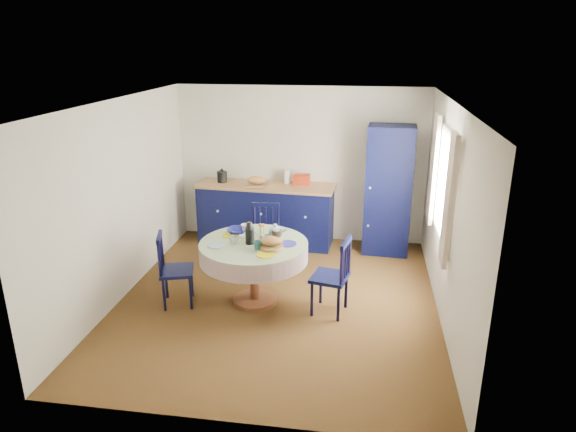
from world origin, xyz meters
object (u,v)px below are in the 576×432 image
Objects in this scene: pantry_cabinet at (388,191)px; chair_right at (333,276)px; chair_left at (173,269)px; chair_far at (265,237)px; mug_a at (234,240)px; mug_c at (277,234)px; kitchen_counter at (266,213)px; dining_table at (254,252)px; mug_d at (245,228)px; cobalt_bowl at (237,231)px; mug_b at (258,245)px.

pantry_cabinet is 2.22m from chair_right.
chair_far reaches higher than chair_left.
mug_c is (0.49, 0.26, 0.01)m from mug_a.
pantry_cabinet reaches higher than mug_c.
chair_far is at bearing 111.24° from mug_c.
kitchen_counter is 17.04× the size of mug_c.
kitchen_counter is 1.13× the size of pantry_cabinet.
chair_right is (1.97, 0.08, 0.01)m from chair_left.
dining_table reaches higher than chair_right.
mug_a is at bearing -95.98° from chair_left.
pantry_cabinet reaches higher than dining_table.
mug_d is (-0.44, 0.16, -0.00)m from mug_c.
chair_right is at bearing -22.37° from mug_d.
pantry_cabinet is 18.63× the size of mug_d.
mug_d is 0.41× the size of cobalt_bowl.
chair_left is 1.04m from mug_d.
chair_right is at bearing -6.99° from dining_table.
chair_far is 9.05× the size of mug_d.
chair_far reaches higher than mug_d.
cobalt_bowl is at bearing 127.07° from mug_b.
dining_table is 1.01m from chair_right.
mug_c is 1.23× the size of mug_d.
mug_d is at bearing -71.31° from chair_left.
dining_table is 1.38× the size of chair_right.
mug_b is at bearing -66.64° from dining_table.
chair_left reaches higher than mug_a.
mug_a is at bearing -104.11° from chair_far.
chair_far is at bearing -148.47° from pantry_cabinet.
kitchen_counter is 2.38× the size of chair_left.
dining_table is 1.39× the size of chair_far.
kitchen_counter is 2.32× the size of chair_far.
pantry_cabinet is 2.77m from mug_a.
chair_far is 1.00× the size of chair_right.
pantry_cabinet reaches higher than chair_right.
chair_right reaches higher than mug_a.
cobalt_bowl is at bearing -136.47° from mug_d.
mug_a is 0.42m from mug_d.
mug_a is (0.01, -2.10, 0.35)m from kitchen_counter.
chair_far is 0.75m from mug_d.
chair_far is (0.93, 1.20, 0.01)m from chair_left.
mug_a is at bearing -130.69° from pantry_cabinet.
chair_right reaches higher than mug_b.
chair_left is at bearing -144.61° from mug_d.
chair_right is at bearing -23.90° from mug_c.
chair_left is 0.93m from cobalt_bowl.
cobalt_bowl is (-0.22, -0.71, 0.35)m from chair_far.
dining_table is 12.56× the size of mug_d.
chair_left is 0.97× the size of chair_right.
cobalt_bowl is (-0.28, 0.29, 0.16)m from dining_table.
cobalt_bowl is (-0.03, -1.76, 0.34)m from kitchen_counter.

